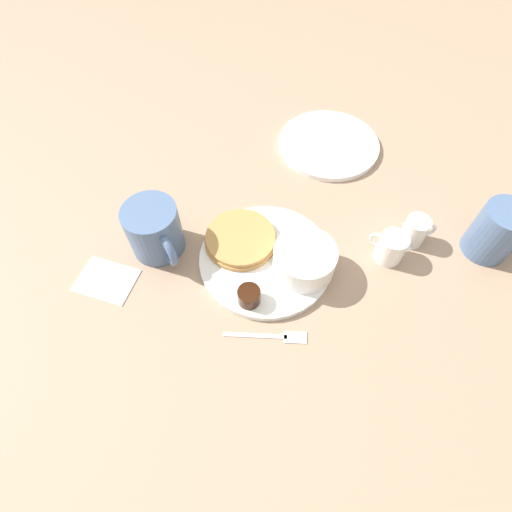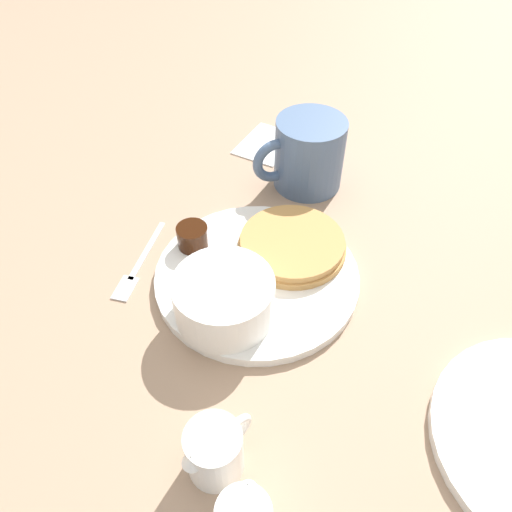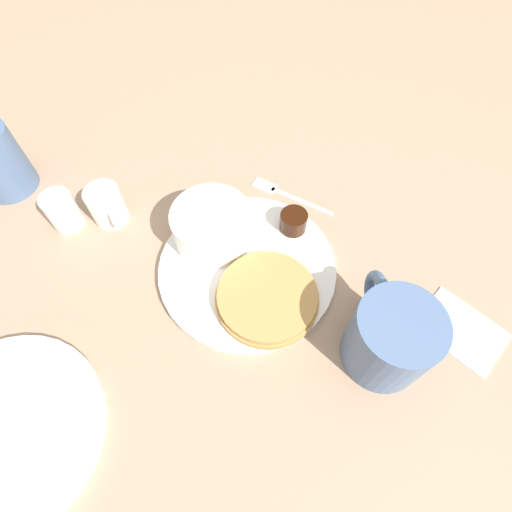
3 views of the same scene
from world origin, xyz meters
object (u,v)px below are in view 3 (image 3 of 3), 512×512
at_px(bowl, 212,225).
at_px(creamer_pitcher_far, 62,211).
at_px(coffee_mug, 390,337).
at_px(fork, 282,193).
at_px(creamer_pitcher_near, 107,205).
at_px(plate, 247,268).

relative_size(bowl, creamer_pitcher_far, 1.63).
relative_size(coffee_mug, fork, 0.87).
bearing_deg(creamer_pitcher_far, bowl, -157.65).
relative_size(creamer_pitcher_near, fork, 0.49).
xyz_separation_m(creamer_pitcher_far, fork, (-0.24, -0.21, -0.03)).
xyz_separation_m(plate, bowl, (0.07, -0.02, 0.03)).
bearing_deg(plate, creamer_pitcher_near, 6.60).
relative_size(plate, creamer_pitcher_far, 3.62).
height_order(plate, creamer_pitcher_near, creamer_pitcher_near).
bearing_deg(creamer_pitcher_far, fork, -139.18).
bearing_deg(coffee_mug, bowl, -7.28).
relative_size(creamer_pitcher_far, fork, 0.49).
xyz_separation_m(bowl, creamer_pitcher_near, (0.15, 0.04, -0.01)).
distance_m(creamer_pitcher_far, fork, 0.32).
bearing_deg(coffee_mug, fork, -36.06).
bearing_deg(plate, fork, -80.52).
bearing_deg(bowl, creamer_pitcher_near, 15.57).
height_order(creamer_pitcher_far, fork, creamer_pitcher_far).
distance_m(coffee_mug, creamer_pitcher_near, 0.42).
distance_m(plate, bowl, 0.08).
height_order(bowl, coffee_mug, coffee_mug).
bearing_deg(fork, plate, 99.48).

